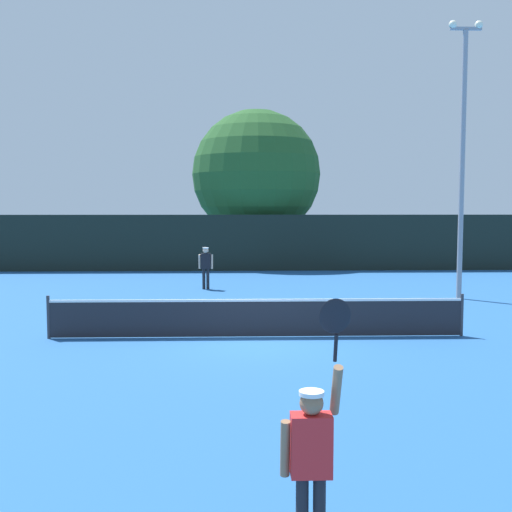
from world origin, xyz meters
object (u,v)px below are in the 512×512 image
(tennis_ball, at_px, (278,315))
(light_pole, at_px, (463,145))
(parked_car_far, at_px, (401,247))
(player_receiving, at_px, (206,264))
(player_serving, at_px, (312,447))
(large_tree, at_px, (256,174))
(parked_car_mid, at_px, (360,247))
(parked_car_near, at_px, (278,248))

(tennis_ball, distance_m, light_pole, 9.18)
(parked_car_far, bearing_deg, player_receiving, -136.37)
(player_receiving, bearing_deg, light_pole, 163.15)
(player_serving, relative_size, large_tree, 0.28)
(player_serving, relative_size, parked_car_mid, 0.57)
(parked_car_far, bearing_deg, parked_car_near, -177.41)
(light_pole, distance_m, parked_car_near, 16.71)
(light_pole, relative_size, parked_car_mid, 2.28)
(parked_car_near, distance_m, parked_car_mid, 5.21)
(player_serving, distance_m, parked_car_far, 33.71)
(light_pole, bearing_deg, large_tree, 116.88)
(large_tree, xyz_separation_m, parked_car_mid, (6.46, 2.90, -4.27))
(tennis_ball, distance_m, parked_car_near, 18.55)
(player_receiving, bearing_deg, large_tree, -102.34)
(parked_car_near, height_order, parked_car_mid, same)
(light_pole, distance_m, parked_car_far, 17.14)
(large_tree, height_order, parked_car_mid, large_tree)
(tennis_ball, height_order, light_pole, light_pole)
(player_serving, bearing_deg, tennis_ball, 87.73)
(tennis_ball, xyz_separation_m, parked_car_far, (8.94, 19.72, 0.74))
(large_tree, xyz_separation_m, parked_car_near, (1.37, 1.77, -4.27))
(tennis_ball, bearing_deg, large_tree, 90.39)
(parked_car_mid, height_order, parked_car_far, same)
(player_serving, bearing_deg, large_tree, 89.24)
(parked_car_near, bearing_deg, large_tree, -126.47)
(player_serving, xyz_separation_m, large_tree, (0.39, 29.37, 4.00))
(light_pole, height_order, parked_car_near, light_pole)
(player_receiving, distance_m, large_tree, 11.58)
(player_serving, bearing_deg, light_pole, 65.91)
(player_receiving, distance_m, parked_car_far, 17.73)
(player_receiving, relative_size, large_tree, 0.19)
(parked_car_mid, bearing_deg, large_tree, -156.20)
(parked_car_near, height_order, parked_car_far, same)
(light_pole, relative_size, large_tree, 1.11)
(parked_car_mid, bearing_deg, parked_car_near, -167.81)
(player_serving, distance_m, large_tree, 29.65)
(player_serving, bearing_deg, parked_car_mid, 78.02)
(parked_car_near, bearing_deg, parked_car_mid, 13.96)
(player_serving, height_order, large_tree, large_tree)
(parked_car_near, bearing_deg, tennis_ball, -92.53)
(player_receiving, xyz_separation_m, tennis_ball, (2.43, -6.12, -0.98))
(parked_car_near, relative_size, parked_car_far, 0.97)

